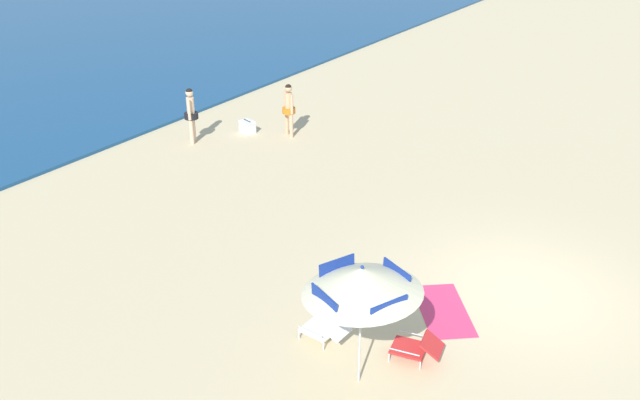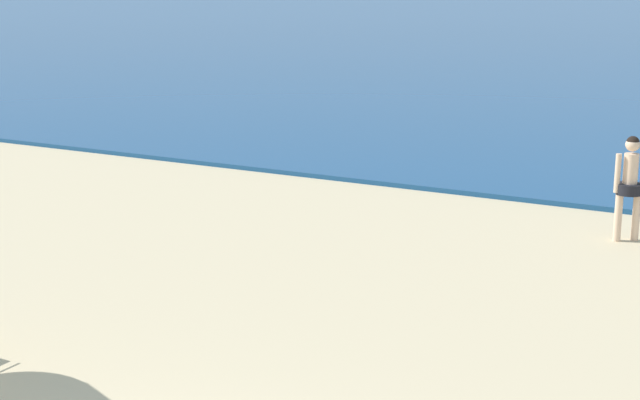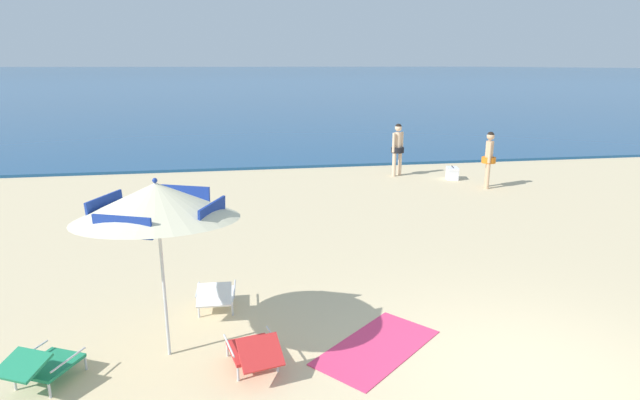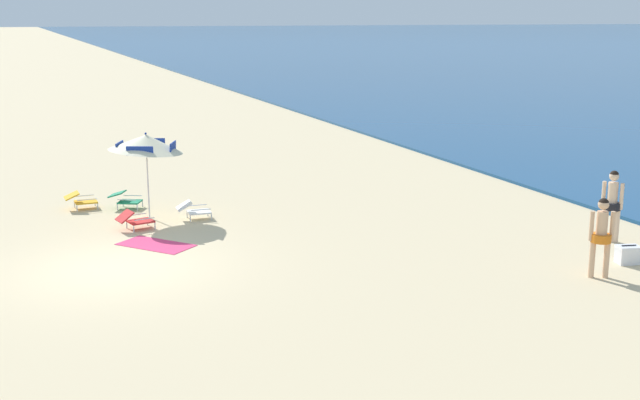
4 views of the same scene
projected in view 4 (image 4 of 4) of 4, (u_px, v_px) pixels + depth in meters
name	position (u px, v px, depth m)	size (l,w,h in m)	color
ground_plane	(119.00, 268.00, 17.46)	(800.00, 800.00, 0.00)	#D1BA8E
beach_umbrella_striped_main	(146.00, 143.00, 21.33)	(2.15, 2.18, 2.36)	silver
lounge_chair_under_umbrella	(194.00, 210.00, 21.60)	(0.60, 0.91, 0.52)	white
lounge_chair_beside_umbrella	(81.00, 200.00, 22.76)	(0.61, 0.90, 0.51)	gold
lounge_chair_facing_sea	(125.00, 199.00, 22.82)	(0.85, 1.00, 0.50)	#1E7F56
lounge_chair_spare_folded	(135.00, 220.00, 20.56)	(0.72, 0.99, 0.53)	red
person_standing_near_shore	(612.00, 201.00, 19.35)	(0.45, 0.43, 1.75)	beige
person_standing_beside	(601.00, 232.00, 16.65)	(0.42, 0.47, 1.70)	#D8A87F
cooler_box	(628.00, 255.00, 17.77)	(0.46, 0.56, 0.43)	white
beach_towel	(156.00, 245.00, 19.24)	(0.90, 1.80, 0.01)	#DB3866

